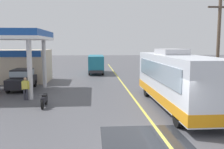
{
  "coord_description": "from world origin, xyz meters",
  "views": [
    {
      "loc": [
        -2.98,
        -9.64,
        4.01
      ],
      "look_at": [
        -1.5,
        10.0,
        1.6
      ],
      "focal_mm": 40.01,
      "sensor_mm": 36.0,
      "label": 1
    }
  ],
  "objects_px": {
    "motorcycle_parked_forecourt": "(44,100)",
    "pedestrian_near_pump": "(25,87)",
    "car_at_pump": "(22,78)",
    "minibus_opposing_lane": "(96,63)",
    "coach_bus_main": "(175,80)"
  },
  "relations": [
    {
      "from": "minibus_opposing_lane",
      "to": "motorcycle_parked_forecourt",
      "type": "height_order",
      "value": "minibus_opposing_lane"
    },
    {
      "from": "motorcycle_parked_forecourt",
      "to": "pedestrian_near_pump",
      "type": "bearing_deg",
      "value": 129.93
    },
    {
      "from": "motorcycle_parked_forecourt",
      "to": "coach_bus_main",
      "type": "bearing_deg",
      "value": -4.19
    },
    {
      "from": "car_at_pump",
      "to": "pedestrian_near_pump",
      "type": "relative_size",
      "value": 2.53
    },
    {
      "from": "motorcycle_parked_forecourt",
      "to": "car_at_pump",
      "type": "bearing_deg",
      "value": 116.07
    },
    {
      "from": "car_at_pump",
      "to": "pedestrian_near_pump",
      "type": "bearing_deg",
      "value": -71.85
    },
    {
      "from": "coach_bus_main",
      "to": "motorcycle_parked_forecourt",
      "type": "distance_m",
      "value": 8.48
    },
    {
      "from": "car_at_pump",
      "to": "pedestrian_near_pump",
      "type": "height_order",
      "value": "car_at_pump"
    },
    {
      "from": "minibus_opposing_lane",
      "to": "motorcycle_parked_forecourt",
      "type": "distance_m",
      "value": 18.57
    },
    {
      "from": "coach_bus_main",
      "to": "motorcycle_parked_forecourt",
      "type": "xyz_separation_m",
      "value": [
        -8.36,
        0.61,
        -1.28
      ]
    },
    {
      "from": "pedestrian_near_pump",
      "to": "minibus_opposing_lane",
      "type": "bearing_deg",
      "value": 72.17
    },
    {
      "from": "minibus_opposing_lane",
      "to": "motorcycle_parked_forecourt",
      "type": "xyz_separation_m",
      "value": [
        -3.52,
        -18.21,
        -1.03
      ]
    },
    {
      "from": "car_at_pump",
      "to": "minibus_opposing_lane",
      "type": "xyz_separation_m",
      "value": [
        6.63,
        11.84,
        0.46
      ]
    },
    {
      "from": "car_at_pump",
      "to": "motorcycle_parked_forecourt",
      "type": "height_order",
      "value": "car_at_pump"
    },
    {
      "from": "coach_bus_main",
      "to": "pedestrian_near_pump",
      "type": "relative_size",
      "value": 6.65
    }
  ]
}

